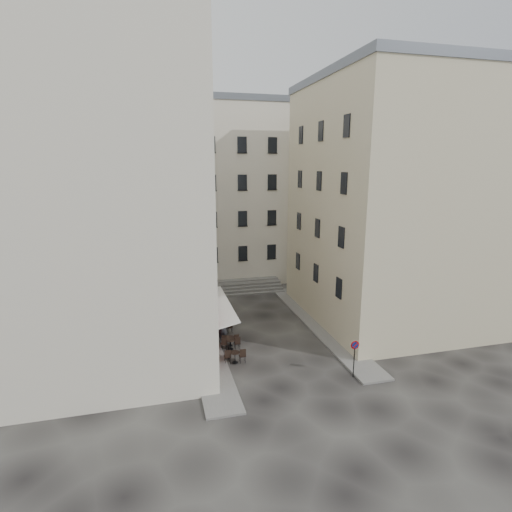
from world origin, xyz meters
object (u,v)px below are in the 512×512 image
object	(u,v)px
bistro_table_a	(235,356)
pedestrian	(223,329)
no_parking_sign	(355,351)
bistro_table_b	(231,343)

from	to	relation	value
bistro_table_a	pedestrian	xyz separation A→B (m)	(-0.20, 3.34, 0.48)
no_parking_sign	bistro_table_a	size ratio (longest dim) A/B	1.72
no_parking_sign	bistro_table_b	size ratio (longest dim) A/B	1.80
bistro_table_a	bistro_table_b	bearing A→B (deg)	87.35
pedestrian	bistro_table_b	bearing A→B (deg)	105.30
bistro_table_a	bistro_table_b	world-z (taller)	bistro_table_a
no_parking_sign	bistro_table_a	distance (m)	7.32
bistro_table_b	pedestrian	distance (m)	1.56
bistro_table_a	bistro_table_b	distance (m)	1.89
no_parking_sign	bistro_table_b	bearing A→B (deg)	143.22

